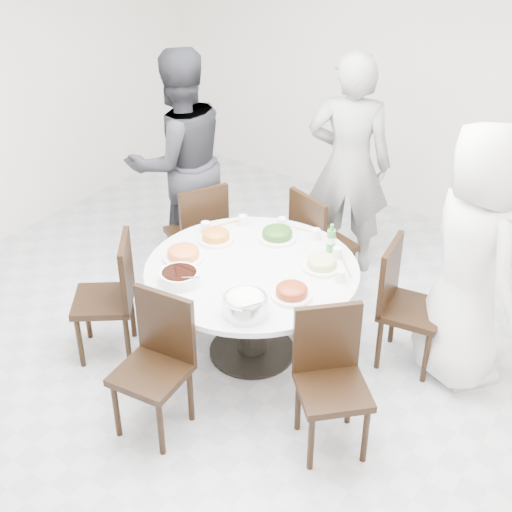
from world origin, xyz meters
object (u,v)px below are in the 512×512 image
Objects in this scene: chair_ne at (413,308)px; chair_s at (151,371)px; diner_right at (473,258)px; rice_bowl at (245,306)px; diner_left at (179,162)px; beverage_bottle at (331,238)px; diner_middle at (349,165)px; chair_n at (324,243)px; chair_sw at (103,298)px; dining_table at (252,311)px; chair_nw at (196,231)px; chair_se at (333,387)px; soup_bowl at (179,277)px.

chair_ne is 1.89m from chair_s.
diner_right is 6.61× the size of rice_bowl.
diner_left is 8.73× the size of beverage_bottle.
chair_ne is 0.49× the size of diner_middle.
chair_n is 1.84m from chair_sw.
diner_left reaches higher than beverage_bottle.
diner_right is at bearing 28.22° from dining_table.
chair_nw is at bearing 113.10° from chair_s.
beverage_bottle reaches higher than chair_se.
chair_nw and chair_s have the same top height.
chair_ne is at bearing 174.92° from chair_n.
chair_s is (-1.05, -1.57, 0.00)m from chair_ne.
dining_table is 1.08m from chair_sw.
chair_n is 2.00m from chair_s.
chair_se is 2.26m from diner_middle.
soup_bowl is (0.68, -0.97, 0.32)m from chair_nw.
chair_se is (-0.04, -1.05, 0.00)m from chair_ne.
soup_bowl is at bearing 59.57° from diner_middle.
diner_right is at bearing -175.01° from chair_n.
diner_right is 2.58m from diner_left.
diner_middle reaches higher than chair_n.
diner_middle reaches higher than chair_nw.
chair_se reaches higher than rice_bowl.
diner_right is at bearing 125.87° from diner_middle.
diner_middle is 1.42m from diner_left.
beverage_bottle is (0.33, 0.51, 0.48)m from dining_table.
chair_se reaches higher than dining_table.
chair_ne reaches higher than dining_table.
beverage_bottle is at bearing 114.46° from chair_nw.
dining_table is 1.60m from diner_middle.
rice_bowl is at bearing 48.85° from chair_s.
chair_sw is 1.70m from beverage_bottle.
diner_left reaches higher than chair_nw.
rice_bowl is at bearing 88.81° from diner_right.
diner_middle is (-0.08, 0.49, 0.49)m from chair_n.
chair_ne is 1.00× the size of chair_n.
chair_s is 0.68m from soup_bowl.
diner_left is at bearing 8.02° from diner_middle.
dining_table is 1.00m from chair_s.
chair_n is at bearing 127.00° from diner_left.
diner_middle is 7.24× the size of soup_bowl.
chair_ne is (0.98, 0.58, 0.10)m from dining_table.
soup_bowl is 1.21× the size of beverage_bottle.
dining_table is 0.78m from beverage_bottle.
diner_right is at bearing 43.70° from chair_s.
chair_se is 3.57× the size of soup_bowl.
diner_right reaches higher than chair_s.
chair_nw is 1.36m from beverage_bottle.
chair_sw is 0.49× the size of diner_left.
diner_middle is at bearing 92.89° from dining_table.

